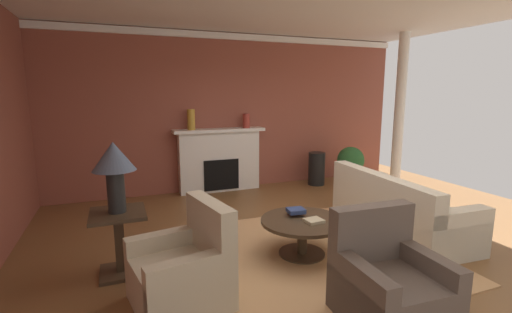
{
  "coord_description": "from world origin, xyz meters",
  "views": [
    {
      "loc": [
        -2.18,
        -3.83,
        1.95
      ],
      "look_at": [
        -0.25,
        1.08,
        1.0
      ],
      "focal_mm": 25.11,
      "sensor_mm": 36.0,
      "label": 1
    }
  ],
  "objects_px": {
    "armchair_facing_fireplace": "(389,287)",
    "coffee_table": "(302,229)",
    "sofa": "(397,211)",
    "vase_mantel_right": "(246,121)",
    "vase_mantel_left": "(191,120)",
    "fireplace": "(220,162)",
    "side_table": "(119,239)",
    "potted_plant": "(350,163)",
    "armchair_near_window": "(184,272)",
    "vase_tall_corner": "(317,169)",
    "table_lamp": "(114,163)"
  },
  "relations": [
    {
      "from": "vase_mantel_left",
      "to": "potted_plant",
      "type": "distance_m",
      "value": 3.39
    },
    {
      "from": "side_table",
      "to": "vase_tall_corner",
      "type": "relative_size",
      "value": 1.01
    },
    {
      "from": "table_lamp",
      "to": "vase_tall_corner",
      "type": "relative_size",
      "value": 1.08
    },
    {
      "from": "armchair_near_window",
      "to": "vase_mantel_right",
      "type": "relative_size",
      "value": 3.37
    },
    {
      "from": "table_lamp",
      "to": "sofa",
      "type": "bearing_deg",
      "value": -2.45
    },
    {
      "from": "side_table",
      "to": "vase_mantel_left",
      "type": "relative_size",
      "value": 1.81
    },
    {
      "from": "sofa",
      "to": "side_table",
      "type": "bearing_deg",
      "value": 177.55
    },
    {
      "from": "sofa",
      "to": "armchair_facing_fireplace",
      "type": "bearing_deg",
      "value": -134.37
    },
    {
      "from": "armchair_near_window",
      "to": "potted_plant",
      "type": "relative_size",
      "value": 1.14
    },
    {
      "from": "vase_tall_corner",
      "to": "vase_mantel_right",
      "type": "bearing_deg",
      "value": 170.53
    },
    {
      "from": "side_table",
      "to": "vase_mantel_right",
      "type": "height_order",
      "value": "vase_mantel_right"
    },
    {
      "from": "fireplace",
      "to": "table_lamp",
      "type": "bearing_deg",
      "value": -123.96
    },
    {
      "from": "fireplace",
      "to": "table_lamp",
      "type": "relative_size",
      "value": 2.4
    },
    {
      "from": "vase_mantel_right",
      "to": "vase_mantel_left",
      "type": "distance_m",
      "value": 1.1
    },
    {
      "from": "sofa",
      "to": "vase_tall_corner",
      "type": "relative_size",
      "value": 3.09
    },
    {
      "from": "armchair_facing_fireplace",
      "to": "vase_mantel_right",
      "type": "xyz_separation_m",
      "value": [
        0.34,
        4.51,
        1.08
      ]
    },
    {
      "from": "sofa",
      "to": "potted_plant",
      "type": "distance_m",
      "value": 2.53
    },
    {
      "from": "vase_tall_corner",
      "to": "sofa",
      "type": "bearing_deg",
      "value": -96.79
    },
    {
      "from": "coffee_table",
      "to": "potted_plant",
      "type": "relative_size",
      "value": 1.2
    },
    {
      "from": "table_lamp",
      "to": "vase_mantel_right",
      "type": "distance_m",
      "value": 3.74
    },
    {
      "from": "armchair_near_window",
      "to": "potted_plant",
      "type": "bearing_deg",
      "value": 36.72
    },
    {
      "from": "vase_mantel_left",
      "to": "sofa",
      "type": "bearing_deg",
      "value": -52.38
    },
    {
      "from": "sofa",
      "to": "side_table",
      "type": "distance_m",
      "value": 3.65
    },
    {
      "from": "sofa",
      "to": "armchair_facing_fireplace",
      "type": "relative_size",
      "value": 2.26
    },
    {
      "from": "side_table",
      "to": "table_lamp",
      "type": "bearing_deg",
      "value": -90.0
    },
    {
      "from": "coffee_table",
      "to": "potted_plant",
      "type": "distance_m",
      "value": 3.56
    },
    {
      "from": "fireplace",
      "to": "armchair_facing_fireplace",
      "type": "xyz_separation_m",
      "value": [
        0.21,
        -4.56,
        -0.28
      ]
    },
    {
      "from": "armchair_near_window",
      "to": "potted_plant",
      "type": "xyz_separation_m",
      "value": [
        4.03,
        3.0,
        0.19
      ]
    },
    {
      "from": "vase_tall_corner",
      "to": "potted_plant",
      "type": "xyz_separation_m",
      "value": [
        0.6,
        -0.35,
        0.15
      ]
    },
    {
      "from": "table_lamp",
      "to": "vase_mantel_right",
      "type": "height_order",
      "value": "vase_mantel_right"
    },
    {
      "from": "armchair_facing_fireplace",
      "to": "coffee_table",
      "type": "relative_size",
      "value": 0.95
    },
    {
      "from": "fireplace",
      "to": "potted_plant",
      "type": "xyz_separation_m",
      "value": [
        2.65,
        -0.65,
        -0.1
      ]
    },
    {
      "from": "side_table",
      "to": "sofa",
      "type": "bearing_deg",
      "value": -2.45
    },
    {
      "from": "armchair_facing_fireplace",
      "to": "fireplace",
      "type": "bearing_deg",
      "value": 92.63
    },
    {
      "from": "side_table",
      "to": "table_lamp",
      "type": "relative_size",
      "value": 0.93
    },
    {
      "from": "vase_tall_corner",
      "to": "vase_mantel_left",
      "type": "xyz_separation_m",
      "value": [
        -2.6,
        0.25,
        1.1
      ]
    },
    {
      "from": "sofa",
      "to": "vase_tall_corner",
      "type": "xyz_separation_m",
      "value": [
        0.32,
        2.7,
        0.05
      ]
    },
    {
      "from": "side_table",
      "to": "vase_mantel_right",
      "type": "distance_m",
      "value": 3.86
    },
    {
      "from": "sofa",
      "to": "side_table",
      "type": "xyz_separation_m",
      "value": [
        -3.65,
        0.16,
        0.1
      ]
    },
    {
      "from": "armchair_near_window",
      "to": "vase_mantel_left",
      "type": "xyz_separation_m",
      "value": [
        0.83,
        3.61,
        1.14
      ]
    },
    {
      "from": "coffee_table",
      "to": "fireplace",
      "type": "bearing_deg",
      "value": 92.36
    },
    {
      "from": "armchair_near_window",
      "to": "armchair_facing_fireplace",
      "type": "bearing_deg",
      "value": -29.55
    },
    {
      "from": "fireplace",
      "to": "side_table",
      "type": "relative_size",
      "value": 2.57
    },
    {
      "from": "sofa",
      "to": "potted_plant",
      "type": "relative_size",
      "value": 2.58
    },
    {
      "from": "potted_plant",
      "to": "vase_tall_corner",
      "type": "bearing_deg",
      "value": 149.56
    },
    {
      "from": "table_lamp",
      "to": "vase_tall_corner",
      "type": "distance_m",
      "value": 4.8
    },
    {
      "from": "fireplace",
      "to": "side_table",
      "type": "xyz_separation_m",
      "value": [
        -1.92,
        -2.85,
        -0.19
      ]
    },
    {
      "from": "fireplace",
      "to": "armchair_facing_fireplace",
      "type": "distance_m",
      "value": 4.57
    },
    {
      "from": "sofa",
      "to": "potted_plant",
      "type": "xyz_separation_m",
      "value": [
        0.92,
        2.35,
        0.19
      ]
    },
    {
      "from": "vase_mantel_right",
      "to": "vase_mantel_left",
      "type": "xyz_separation_m",
      "value": [
        -1.1,
        0.0,
        0.05
      ]
    }
  ]
}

